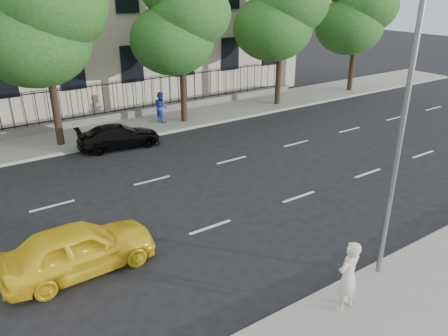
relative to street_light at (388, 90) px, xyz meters
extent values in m
plane|color=black|center=(-2.50, 1.77, -5.15)|extent=(120.00, 120.00, 0.00)
cube|color=gray|center=(-2.50, 15.77, -5.07)|extent=(60.00, 4.00, 0.15)
cube|color=slate|center=(-2.50, 17.47, -4.80)|extent=(30.00, 0.50, 0.40)
cube|color=black|center=(-2.50, 17.47, -4.50)|extent=(28.80, 0.05, 0.05)
cube|color=black|center=(-2.50, 17.47, -2.90)|extent=(28.80, 0.05, 0.05)
cylinder|color=slate|center=(0.00, -0.53, -1.00)|extent=(0.14, 0.14, 8.00)
cylinder|color=#382619|center=(-4.50, 14.97, -3.34)|extent=(0.36, 0.36, 3.32)
ellipsoid|color=#1E4C19|center=(-4.90, 15.27, -0.05)|extent=(5.13, 5.13, 4.21)
ellipsoid|color=#1E4C19|center=(-4.00, 14.77, 1.43)|extent=(4.86, 4.86, 4.00)
cylinder|color=#382619|center=(2.50, 14.97, -3.46)|extent=(0.36, 0.36, 3.08)
ellipsoid|color=#1E4C19|center=(2.10, 15.27, -0.48)|extent=(4.56, 4.56, 3.74)
ellipsoid|color=#1E4C19|center=(3.00, 14.77, 0.84)|extent=(4.32, 4.32, 3.55)
cylinder|color=#382619|center=(9.50, 14.97, -3.39)|extent=(0.36, 0.36, 3.22)
ellipsoid|color=#1E4C19|center=(9.10, 15.27, -0.22)|extent=(4.94, 4.94, 4.06)
ellipsoid|color=#1E4C19|center=(10.00, 14.77, 1.21)|extent=(4.68, 4.68, 3.85)
cylinder|color=#382619|center=(16.50, 14.97, -3.49)|extent=(0.36, 0.36, 3.01)
ellipsoid|color=#1E4C19|center=(16.10, 15.27, -0.49)|extent=(4.75, 4.75, 3.90)
ellipsoid|color=#1E4C19|center=(17.00, 14.77, 0.89)|extent=(4.50, 4.50, 3.70)
imported|color=yellow|center=(-6.79, 4.33, -4.43)|extent=(4.26, 1.76, 1.44)
imported|color=black|center=(-2.12, 13.27, -4.57)|extent=(4.17, 2.09, 1.16)
imported|color=beige|center=(-1.94, -1.03, -4.06)|extent=(0.74, 0.53, 1.88)
imported|color=#2B3995|center=(1.34, 15.55, -4.13)|extent=(0.72, 0.89, 1.74)
camera|label=1|loc=(-9.18, -6.47, 2.41)|focal=35.00mm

